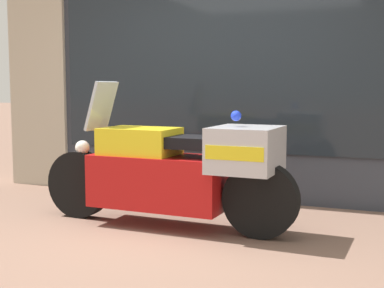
{
  "coord_description": "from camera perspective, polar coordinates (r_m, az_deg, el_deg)",
  "views": [
    {
      "loc": [
        1.87,
        -3.89,
        1.28
      ],
      "look_at": [
        -0.05,
        0.97,
        0.71
      ],
      "focal_mm": 50.0,
      "sensor_mm": 36.0,
      "label": 1
    }
  ],
  "objects": [
    {
      "name": "paramedic_motorcycle",
      "position": [
        4.8,
        -1.68,
        -2.68
      ],
      "size": [
        2.49,
        0.64,
        1.33
      ],
      "rotation": [
        0.0,
        0.0,
        3.11
      ],
      "color": "black",
      "rests_on": "ground"
    },
    {
      "name": "shop_building",
      "position": [
        6.35,
        0.61,
        13.54
      ],
      "size": [
        5.82,
        0.55,
        4.17
      ],
      "color": "#333842",
      "rests_on": "ground"
    },
    {
      "name": "window_display",
      "position": [
        6.16,
        7.0,
        -1.36
      ],
      "size": [
        4.53,
        0.3,
        2.0
      ],
      "color": "slate",
      "rests_on": "ground"
    },
    {
      "name": "ground_plane",
      "position": [
        4.5,
        -4.05,
        -10.36
      ],
      "size": [
        60.0,
        60.0,
        0.0
      ],
      "primitive_type": "plane",
      "color": "#7A5B4C"
    }
  ]
}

